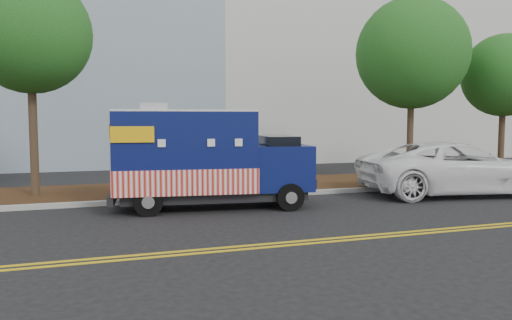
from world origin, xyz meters
name	(u,v)px	position (x,y,z in m)	size (l,w,h in m)	color
ground	(268,205)	(0.00, 0.00, 0.00)	(120.00, 120.00, 0.00)	black
curb	(253,195)	(0.00, 1.40, 0.07)	(120.00, 0.18, 0.15)	#9E9E99
mulch_strip	(235,187)	(0.00, 3.50, 0.07)	(120.00, 4.00, 0.15)	black
centerline_near	(338,238)	(0.00, -4.45, 0.01)	(120.00, 0.10, 0.01)	gold
centerline_far	(344,240)	(0.00, -4.70, 0.01)	(120.00, 0.10, 0.01)	gold
tree_a	(30,34)	(-6.68, 3.23, 5.21)	(3.75, 3.75, 7.10)	#38281C
tree_c	(412,53)	(7.34, 3.24, 5.19)	(4.46, 4.46, 7.42)	#38281C
tree_d	(504,76)	(11.96, 3.15, 4.43)	(3.53, 3.53, 6.20)	#38281C
sign_post	(227,161)	(-0.84, 1.55, 1.20)	(0.06, 0.06, 2.40)	#473828
food_truck	(202,161)	(-1.97, 0.10, 1.36)	(5.93, 2.82, 3.01)	black
white_car	(455,168)	(6.75, -0.13, 0.90)	(2.99, 6.48, 1.80)	white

